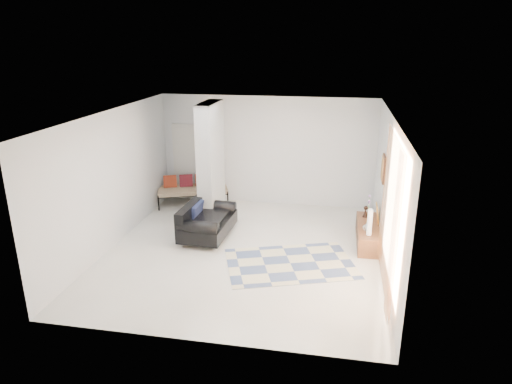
# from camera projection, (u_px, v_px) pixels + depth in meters

# --- Properties ---
(floor) EXTENTS (6.00, 6.00, 0.00)m
(floor) POSITION_uv_depth(u_px,v_px,m) (243.00, 251.00, 9.37)
(floor) COLOR beige
(floor) RESTS_ON ground
(ceiling) EXTENTS (6.00, 6.00, 0.00)m
(ceiling) POSITION_uv_depth(u_px,v_px,m) (242.00, 115.00, 8.48)
(ceiling) COLOR white
(ceiling) RESTS_ON wall_back
(wall_back) EXTENTS (6.00, 0.00, 6.00)m
(wall_back) POSITION_uv_depth(u_px,v_px,m) (267.00, 151.00, 11.72)
(wall_back) COLOR silver
(wall_back) RESTS_ON ground
(wall_front) EXTENTS (6.00, 0.00, 6.00)m
(wall_front) POSITION_uv_depth(u_px,v_px,m) (197.00, 254.00, 6.13)
(wall_front) COLOR silver
(wall_front) RESTS_ON ground
(wall_left) EXTENTS (0.00, 6.00, 6.00)m
(wall_left) POSITION_uv_depth(u_px,v_px,m) (112.00, 179.00, 9.39)
(wall_left) COLOR silver
(wall_left) RESTS_ON ground
(wall_right) EXTENTS (0.00, 6.00, 6.00)m
(wall_right) POSITION_uv_depth(u_px,v_px,m) (388.00, 195.00, 8.45)
(wall_right) COLOR silver
(wall_right) RESTS_ON ground
(partition_column) EXTENTS (0.35, 1.20, 2.80)m
(partition_column) POSITION_uv_depth(u_px,v_px,m) (211.00, 163.00, 10.60)
(partition_column) COLOR #9CA1A3
(partition_column) RESTS_ON floor
(hallway_door) EXTENTS (0.85, 0.06, 2.04)m
(hallway_door) POSITION_uv_depth(u_px,v_px,m) (189.00, 162.00, 12.16)
(hallway_door) COLOR silver
(hallway_door) RESTS_ON floor
(curtain) EXTENTS (0.00, 2.55, 2.55)m
(curtain) POSITION_uv_depth(u_px,v_px,m) (389.00, 214.00, 7.38)
(curtain) COLOR #FF9243
(curtain) RESTS_ON wall_right
(wall_art) EXTENTS (0.04, 0.45, 0.55)m
(wall_art) POSITION_uv_depth(u_px,v_px,m) (383.00, 169.00, 9.22)
(wall_art) COLOR #3F2011
(wall_art) RESTS_ON wall_right
(media_console) EXTENTS (0.45, 1.60, 0.80)m
(media_console) POSITION_uv_depth(u_px,v_px,m) (368.00, 233.00, 9.71)
(media_console) COLOR brown
(media_console) RESTS_ON floor
(loveseat) EXTENTS (0.99, 1.61, 0.76)m
(loveseat) POSITION_uv_depth(u_px,v_px,m) (205.00, 221.00, 9.97)
(loveseat) COLOR silver
(loveseat) RESTS_ON floor
(daybed) EXTENTS (1.94, 1.34, 0.77)m
(daybed) POSITION_uv_depth(u_px,v_px,m) (192.00, 188.00, 11.96)
(daybed) COLOR black
(daybed) RESTS_ON floor
(area_rug) EXTENTS (2.81, 2.30, 0.01)m
(area_rug) POSITION_uv_depth(u_px,v_px,m) (290.00, 263.00, 8.84)
(area_rug) COLOR beige
(area_rug) RESTS_ON floor
(cylinder_lamp) EXTENTS (0.10, 0.10, 0.54)m
(cylinder_lamp) POSITION_uv_depth(u_px,v_px,m) (370.00, 222.00, 9.09)
(cylinder_lamp) COLOR white
(cylinder_lamp) RESTS_ON media_console
(bronze_figurine) EXTENTS (0.13, 0.13, 0.26)m
(bronze_figurine) POSITION_uv_depth(u_px,v_px,m) (366.00, 212.00, 10.05)
(bronze_figurine) COLOR black
(bronze_figurine) RESTS_ON media_console
(vase) EXTENTS (0.19, 0.19, 0.18)m
(vase) POSITION_uv_depth(u_px,v_px,m) (367.00, 226.00, 9.35)
(vase) COLOR silver
(vase) RESTS_ON media_console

